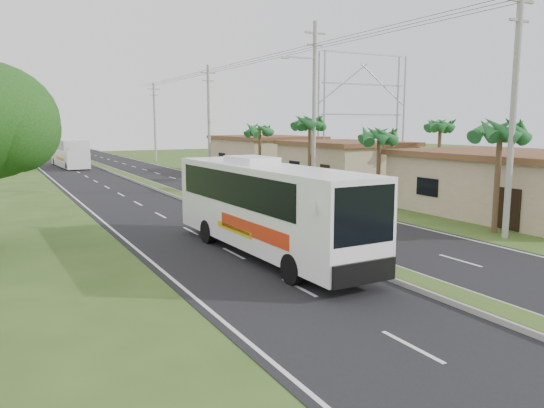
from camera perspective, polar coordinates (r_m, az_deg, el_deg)
name	(u,v)px	position (r m, az deg, el deg)	size (l,w,h in m)	color
ground	(387,273)	(18.69, 12.25, -7.31)	(180.00, 180.00, 0.00)	#334D1C
road_asphalt	(190,200)	(35.97, -8.80, 0.43)	(14.00, 160.00, 0.02)	black
median_strip	(190,199)	(35.96, -8.80, 0.58)	(1.20, 160.00, 0.18)	gray
lane_edge_left	(86,207)	(34.37, -19.39, -0.35)	(0.12, 160.00, 0.01)	silver
lane_edge_right	(278,194)	(38.68, 0.60, 1.09)	(0.12, 160.00, 0.01)	silver
shop_near	(512,183)	(32.54, 24.43, 2.04)	(8.60, 12.60, 3.52)	tan
shop_mid	(344,163)	(44.07, 7.72, 4.36)	(7.60, 10.60, 3.67)	tan
shop_far	(265,154)	(55.99, -0.72, 5.40)	(8.60, 11.60, 3.82)	tan
palm_verge_a	(500,131)	(26.58, 23.35, 7.22)	(2.40, 2.40, 5.45)	#473321
palm_verge_b	(379,136)	(33.23, 11.48, 7.22)	(2.40, 2.40, 5.05)	#473321
palm_verge_c	(310,123)	(38.55, 4.11, 8.67)	(2.40, 2.40, 5.85)	#473321
palm_verge_d	(260,130)	(46.64, -1.33, 7.97)	(2.40, 2.40, 5.25)	#473321
palm_behind_shop	(440,126)	(40.92, 17.65, 8.02)	(2.40, 2.40, 5.65)	#473321
utility_pole_a	(513,110)	(25.58, 24.53, 9.21)	(1.60, 0.28, 11.00)	gray
utility_pole_b	(314,107)	(37.55, 4.52, 10.40)	(3.20, 0.28, 12.00)	gray
utility_pole_c	(209,118)	(55.45, -6.82, 9.18)	(1.60, 0.28, 11.00)	gray
utility_pole_d	(155,121)	(74.43, -12.50, 8.68)	(1.60, 0.28, 10.50)	gray
billboard_lattice	(363,106)	(55.18, 9.74, 10.31)	(10.18, 1.18, 12.07)	gray
coach_bus_main	(265,202)	(20.31, -0.74, 0.16)	(2.77, 11.77, 3.78)	white
coach_bus_far	(69,151)	(67.03, -20.98, 5.30)	(2.90, 11.34, 3.28)	white
motorcyclist	(361,237)	(20.77, 9.59, -3.47)	(1.74, 1.11, 2.14)	black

